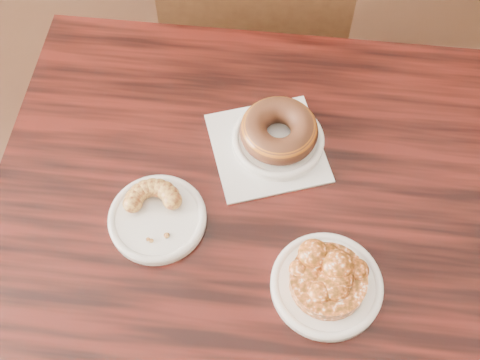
{
  "coord_description": "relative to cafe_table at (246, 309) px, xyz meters",
  "views": [
    {
      "loc": [
        -0.05,
        -0.47,
        1.59
      ],
      "look_at": [
        -0.0,
        -0.01,
        0.8
      ],
      "focal_mm": 45.0,
      "sensor_mm": 36.0,
      "label": 1
    }
  ],
  "objects": [
    {
      "name": "floor",
      "position": [
        -0.0,
        0.08,
        -0.38
      ],
      "size": [
        5.0,
        5.0,
        0.0
      ],
      "primitive_type": "plane",
      "color": "black",
      "rests_on": "ground"
    },
    {
      "name": "cafe_table",
      "position": [
        0.0,
        0.0,
        0.0
      ],
      "size": [
        0.99,
        0.99,
        0.75
      ],
      "primitive_type": "cube",
      "rotation": [
        0.0,
        0.0,
        -0.2
      ],
      "color": "black",
      "rests_on": "floor"
    },
    {
      "name": "chair_far",
      "position": [
        0.11,
        0.74,
        0.08
      ],
      "size": [
        0.55,
        0.55,
        0.9
      ],
      "primitive_type": null,
      "rotation": [
        0.0,
        0.0,
        2.9
      ],
      "color": "black",
      "rests_on": "floor"
    },
    {
      "name": "napkin",
      "position": [
        0.05,
        0.15,
        0.38
      ],
      "size": [
        0.2,
        0.2,
        0.0
      ],
      "primitive_type": "cube",
      "rotation": [
        0.0,
        0.0,
        0.14
      ],
      "color": "silver",
      "rests_on": "cafe_table"
    },
    {
      "name": "plate_donut",
      "position": [
        0.07,
        0.16,
        0.39
      ],
      "size": [
        0.15,
        0.15,
        0.01
      ],
      "primitive_type": "cylinder",
      "color": "white",
      "rests_on": "napkin"
    },
    {
      "name": "plate_cruller",
      "position": [
        -0.14,
        0.03,
        0.38
      ],
      "size": [
        0.15,
        0.15,
        0.01
      ],
      "primitive_type": "cylinder",
      "color": "white",
      "rests_on": "cafe_table"
    },
    {
      "name": "plate_fritter",
      "position": [
        0.1,
        -0.1,
        0.38
      ],
      "size": [
        0.16,
        0.16,
        0.01
      ],
      "primitive_type": "cylinder",
      "color": "white",
      "rests_on": "cafe_table"
    },
    {
      "name": "glazed_donut",
      "position": [
        0.07,
        0.16,
        0.41
      ],
      "size": [
        0.13,
        0.13,
        0.05
      ],
      "primitive_type": "torus",
      "color": "brown",
      "rests_on": "plate_donut"
    },
    {
      "name": "apple_fritter",
      "position": [
        0.1,
        -0.1,
        0.41
      ],
      "size": [
        0.15,
        0.15,
        0.04
      ],
      "primitive_type": null,
      "color": "#422207",
      "rests_on": "plate_fritter"
    },
    {
      "name": "cruller_fragment",
      "position": [
        -0.14,
        0.03,
        0.4
      ],
      "size": [
        0.1,
        0.1,
        0.03
      ],
      "primitive_type": null,
      "color": "#612B13",
      "rests_on": "plate_cruller"
    }
  ]
}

